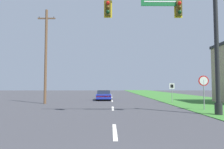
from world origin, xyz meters
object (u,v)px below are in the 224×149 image
object	(u,v)px
car_ahead	(104,95)
stop_sign	(204,85)
utility_pole_near	(46,55)
signal_mast	(187,34)
route_sign_post	(172,88)

from	to	relation	value
car_ahead	stop_sign	size ratio (longest dim) A/B	1.74
utility_pole_near	car_ahead	bearing A→B (deg)	43.20
signal_mast	route_sign_post	xyz separation A→B (m)	(1.75, 8.98, -3.48)
car_ahead	utility_pole_near	xyz separation A→B (m)	(-5.73, -5.38, 4.38)
car_ahead	signal_mast	bearing A→B (deg)	-67.18
stop_sign	car_ahead	bearing A→B (deg)	125.57
signal_mast	car_ahead	distance (m)	15.25
signal_mast	stop_sign	size ratio (longest dim) A/B	3.31
stop_sign	signal_mast	bearing A→B (deg)	-129.97
utility_pole_near	stop_sign	bearing A→B (deg)	-22.23
route_sign_post	signal_mast	bearing A→B (deg)	-101.00
stop_sign	route_sign_post	world-z (taller)	stop_sign
utility_pole_near	signal_mast	bearing A→B (deg)	-35.34
stop_sign	utility_pole_near	distance (m)	14.94
car_ahead	stop_sign	xyz separation A→B (m)	(7.80, -10.91, 1.26)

